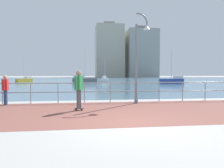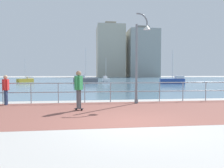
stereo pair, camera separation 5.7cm
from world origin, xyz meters
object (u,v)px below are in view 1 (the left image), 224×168
lamppost (140,54)px  bystander (5,88)px  sailboat_blue (105,79)px  skateboarder (79,87)px  sailboat_ivory (25,80)px  sailboat_teal (84,80)px  sailboat_white (172,81)px

lamppost → bystander: (-6.79, 0.34, -1.75)m
lamppost → sailboat_blue: size_ratio=0.99×
skateboarder → sailboat_ivory: size_ratio=0.39×
lamppost → sailboat_blue: (1.28, 31.84, -2.16)m
sailboat_teal → bystander: bearing=-99.4°
sailboat_white → sailboat_ivory: bearing=158.7°
skateboarder → bystander: bearing=150.6°
sailboat_white → sailboat_ivory: 26.97m
lamppost → sailboat_white: 24.02m
sailboat_blue → sailboat_white: bearing=-47.4°
lamppost → skateboarder: bearing=-150.7°
skateboarder → sailboat_white: 26.98m
skateboarder → sailboat_white: sailboat_white is taller
lamppost → sailboat_white: sailboat_white is taller
bystander → sailboat_white: 27.46m
sailboat_blue → sailboat_white: size_ratio=0.91×
sailboat_white → sailboat_teal: sailboat_teal is taller
skateboarder → sailboat_ivory: bearing=108.5°
sailboat_blue → sailboat_teal: bearing=-118.1°
skateboarder → sailboat_white: size_ratio=0.32×
lamppost → skateboarder: 3.91m
sailboat_ivory → sailboat_white: bearing=-21.3°
sailboat_blue → sailboat_teal: size_ratio=0.85×
sailboat_white → sailboat_teal: size_ratio=0.93×
bystander → sailboat_ivory: size_ratio=0.34×
bystander → skateboarder: bearing=-29.4°
sailboat_blue → sailboat_teal: (-4.16, -7.79, 0.08)m
lamppost → bystander: bearing=177.2°
bystander → sailboat_ivory: 31.59m
sailboat_white → sailboat_ivory: size_ratio=1.21×
bystander → sailboat_blue: (8.07, 31.50, -0.41)m
skateboarder → sailboat_blue: sailboat_blue is taller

